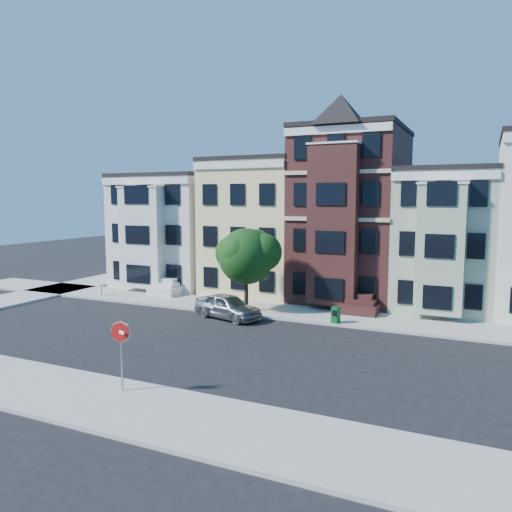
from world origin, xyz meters
The scene contains 12 objects.
ground centered at (0.00, 0.00, 0.00)m, with size 120.00×120.00×0.00m, color black.
far_sidewalk centered at (0.00, 8.00, 0.07)m, with size 60.00×4.00×0.15m, color #9E9B93.
near_sidewalk centered at (0.00, -8.00, 0.07)m, with size 60.00×4.00×0.15m, color #9E9B93.
house_white centered at (-15.00, 14.50, 4.50)m, with size 8.00×9.00×9.00m, color silver.
house_yellow centered at (-7.00, 14.50, 5.00)m, with size 7.00×9.00×10.00m, color beige.
house_brown centered at (0.00, 14.50, 6.00)m, with size 7.00×9.00×12.00m, color #381816.
house_green centered at (6.50, 14.50, 4.50)m, with size 6.00×9.00×9.00m, color #9BAA8D.
street_tree centered at (-4.85, 6.91, 3.43)m, with size 5.64×5.64×6.56m, color #194614, non-canonical shape.
parked_car centered at (-5.26, 5.14, 0.77)m, with size 1.81×4.51×1.54m, color #91949A.
newspaper_box centered at (1.21, 6.30, 0.62)m, with size 0.42×0.38×0.94m, color #0A511F.
fire_hydrant centered at (-17.00, 7.08, 0.45)m, with size 0.21×0.21×0.60m, color white.
stop_sign centered at (-3.26, -7.03, 1.65)m, with size 0.83×0.12×3.01m, color #A91312, non-canonical shape.
Camera 1 is at (8.87, -21.32, 7.34)m, focal length 35.00 mm.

